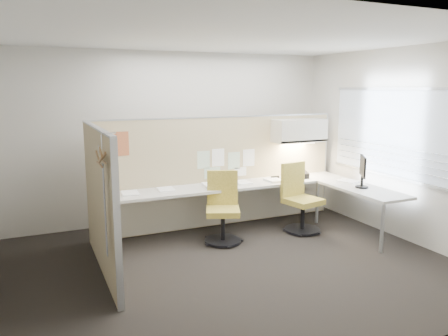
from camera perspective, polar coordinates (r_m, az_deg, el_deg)
name	(u,v)px	position (r m, az deg, el deg)	size (l,w,h in m)	color
floor	(231,265)	(5.68, 0.91, -12.58)	(5.50, 4.50, 0.01)	black
ceiling	(232,36)	(5.26, 1.00, 16.87)	(5.50, 4.50, 0.01)	white
wall_back	(175,137)	(7.37, -6.48, 4.03)	(5.50, 0.02, 2.80)	beige
wall_front	(358,198)	(3.43, 17.10, -3.83)	(5.50, 0.02, 2.80)	beige
wall_right	(401,144)	(6.91, 22.13, 2.89)	(0.02, 4.50, 2.80)	beige
window_pane	(401,134)	(6.87, 22.07, 4.13)	(0.01, 2.80, 1.30)	#8F98A6
partition_back	(220,172)	(7.04, -0.51, -0.53)	(4.10, 0.06, 1.75)	tan
partition_left	(100,201)	(5.45, -15.86, -4.20)	(0.06, 2.20, 1.75)	tan
desk	(255,193)	(6.84, 4.02, -3.21)	(4.00, 2.07, 0.73)	beige
overhead_bin	(299,131)	(7.41, 9.79, 4.84)	(0.90, 0.36, 0.38)	beige
task_light_strip	(299,143)	(7.43, 9.74, 3.23)	(0.60, 0.06, 0.02)	#FFEABF
pinned_papers	(226,162)	(7.01, 0.20, 0.74)	(1.01, 0.00, 0.47)	#8CBF8C
poster	(119,144)	(6.46, -13.54, 3.08)	(0.28, 0.00, 0.35)	orange
chair_left	(223,210)	(6.36, -0.17, -5.48)	(0.61, 0.63, 1.01)	black
chair_right	(299,200)	(6.92, 9.83, -4.16)	(0.58, 0.60, 1.05)	black
monitor	(363,170)	(6.85, 17.65, -0.21)	(0.27, 0.40, 0.48)	black
phone	(301,175)	(7.39, 10.09, -0.90)	(0.25, 0.23, 0.12)	black
stapler	(275,178)	(7.25, 6.69, -1.25)	(0.14, 0.04, 0.05)	black
tape_dispenser	(290,176)	(7.34, 8.56, -1.10)	(0.10, 0.06, 0.06)	black
coat_hook	(102,168)	(4.50, -15.66, -0.02)	(0.18, 0.41, 1.25)	silver
paper_stack_0	(130,193)	(6.34, -12.18, -3.24)	(0.23, 0.30, 0.02)	white
paper_stack_1	(166,189)	(6.50, -7.59, -2.77)	(0.23, 0.30, 0.02)	white
paper_stack_2	(211,185)	(6.63, -1.69, -2.29)	(0.23, 0.30, 0.05)	white
paper_stack_3	(242,182)	(6.94, 2.42, -1.86)	(0.23, 0.30, 0.01)	white
paper_stack_4	(274,180)	(7.10, 6.49, -1.58)	(0.23, 0.30, 0.03)	white
paper_stack_5	(348,181)	(7.27, 15.85, -1.65)	(0.23, 0.30, 0.02)	white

